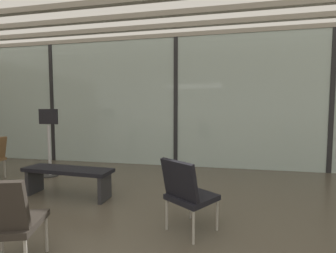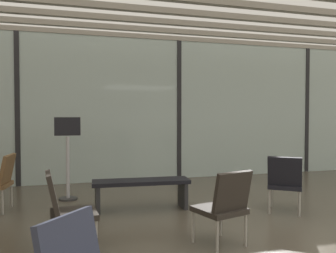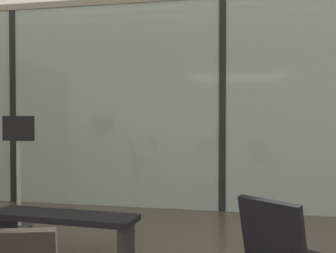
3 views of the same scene
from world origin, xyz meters
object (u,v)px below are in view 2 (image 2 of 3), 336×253
object	(u,v)px
lounge_chair_4	(224,203)
lounge_chair_6	(65,206)
waiting_bench	(141,187)
parked_airplane	(91,95)
info_sign	(68,161)
lounge_chair_3	(285,180)

from	to	relation	value
lounge_chair_4	lounge_chair_6	bearing A→B (deg)	-28.99
lounge_chair_4	waiting_bench	bearing A→B (deg)	-88.54
parked_airplane	waiting_bench	size ratio (longest dim) A/B	9.19
lounge_chair_6	waiting_bench	distance (m)	1.79
lounge_chair_6	waiting_bench	world-z (taller)	lounge_chair_6
parked_airplane	waiting_bench	bearing A→B (deg)	-87.34
lounge_chair_6	info_sign	size ratio (longest dim) A/B	0.60
waiting_bench	lounge_chair_3	bearing A→B (deg)	163.23
parked_airplane	lounge_chair_4	world-z (taller)	parked_airplane
parked_airplane	info_sign	size ratio (longest dim) A/B	9.71
waiting_bench	info_sign	bearing A→B (deg)	-38.17
parked_airplane	lounge_chair_6	bearing A→B (deg)	-94.84
parked_airplane	info_sign	distance (m)	6.77
waiting_bench	info_sign	distance (m)	1.52
lounge_chair_3	lounge_chair_6	bearing A→B (deg)	47.55
lounge_chair_3	waiting_bench	bearing A→B (deg)	15.71
waiting_bench	lounge_chair_6	bearing A→B (deg)	55.22
lounge_chair_4	waiting_bench	world-z (taller)	lounge_chair_4
lounge_chair_3	info_sign	xyz separation A→B (m)	(-3.15, 1.75, 0.18)
parked_airplane	lounge_chair_3	xyz separation A→B (m)	(2.40, -8.30, -1.71)
info_sign	lounge_chair_3	bearing A→B (deg)	-29.00
lounge_chair_3	lounge_chair_6	size ratio (longest dim) A/B	1.00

